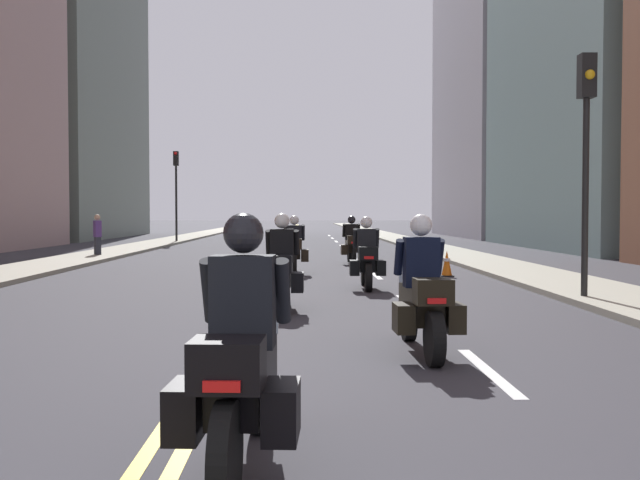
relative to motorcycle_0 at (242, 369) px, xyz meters
The scene contains 18 objects.
ground_plane 43.02m from the motorcycle_0, 90.75° to the left, with size 264.00×264.00×0.00m, color #34333A.
sidewalk_left 43.65m from the motorcycle_0, 99.83° to the left, with size 2.27×144.00×0.12m, color gray.
sidewalk_right 43.47m from the motorcycle_0, 81.64° to the left, with size 2.27×144.00×0.12m, color #A09E8C.
centreline_yellow_inner 43.02m from the motorcycle_0, 90.91° to the left, with size 0.12×132.00×0.01m, color yellow.
centreline_yellow_outer 43.02m from the motorcycle_0, 90.59° to the left, with size 0.12×132.00×0.01m, color yellow.
lane_dashes_white 24.13m from the motorcycle_0, 84.50° to the left, with size 0.14×56.40×0.01m.
building_left_2 51.47m from the motorcycle_0, 109.71° to the left, with size 9.28×19.20×26.38m.
building_right_2 52.89m from the motorcycle_0, 73.48° to the left, with size 6.66×17.36×31.90m.
motorcycle_0 is the anchor object (origin of this frame).
motorcycle_1 4.33m from the motorcycle_0, 65.81° to the left, with size 0.77×2.24×1.64m.
motorcycle_2 7.99m from the motorcycle_0, 89.87° to the left, with size 0.77×2.24×1.65m.
motorcycle_3 11.63m from the motorcycle_0, 81.28° to the left, with size 0.77×2.07×1.58m.
motorcycle_4 15.65m from the motorcycle_0, 89.50° to the left, with size 0.77×2.26×1.60m.
motorcycle_5 19.77m from the motorcycle_0, 84.27° to the left, with size 0.78×2.11×1.57m.
traffic_cone_0 15.30m from the motorcycle_0, 74.28° to the left, with size 0.34×0.34×0.68m.
traffic_light_near 10.86m from the motorcycle_0, 58.06° to the left, with size 0.28×0.38×4.57m.
traffic_light_far 37.77m from the motorcycle_0, 100.27° to the left, with size 0.28×0.38×5.11m.
pedestrian_2 24.28m from the motorcycle_0, 107.44° to the left, with size 0.37×0.42×1.62m.
Camera 1 is at (0.95, 0.34, 1.64)m, focal length 41.80 mm.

